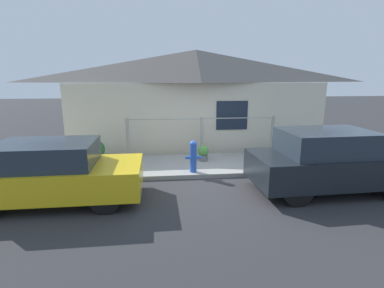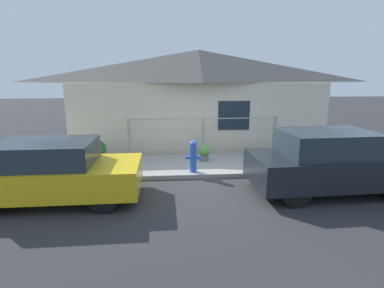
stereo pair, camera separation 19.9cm
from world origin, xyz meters
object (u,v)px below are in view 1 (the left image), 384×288
Objects in this scene: car_right at (329,161)px; car_left at (53,173)px; fire_hydrant at (193,156)px; potted_plant_near_hydrant at (203,153)px; potted_plant_by_fence at (95,151)px.

car_left is at bearing 177.80° from car_right.
potted_plant_near_hydrant is at bearing 67.57° from fire_hydrant.
fire_hydrant is at bearing 153.04° from car_right.
fire_hydrant is 1.78× the size of potted_plant_near_hydrant.
car_left reaches higher than potted_plant_by_fence.
car_left is at bearing -145.86° from potted_plant_near_hydrant.
car_left reaches higher than fire_hydrant.
car_right reaches higher than fire_hydrant.
potted_plant_by_fence is (-2.83, 1.10, -0.06)m from fire_hydrant.
car_right is 4.29× the size of fire_hydrant.
car_left is at bearing -156.10° from fire_hydrant.
car_right is 6.42m from potted_plant_by_fence.
car_right is 3.39m from fire_hydrant.
potted_plant_by_fence is at bearing 158.83° from fire_hydrant.
car_right is at bearing -24.76° from fire_hydrant.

